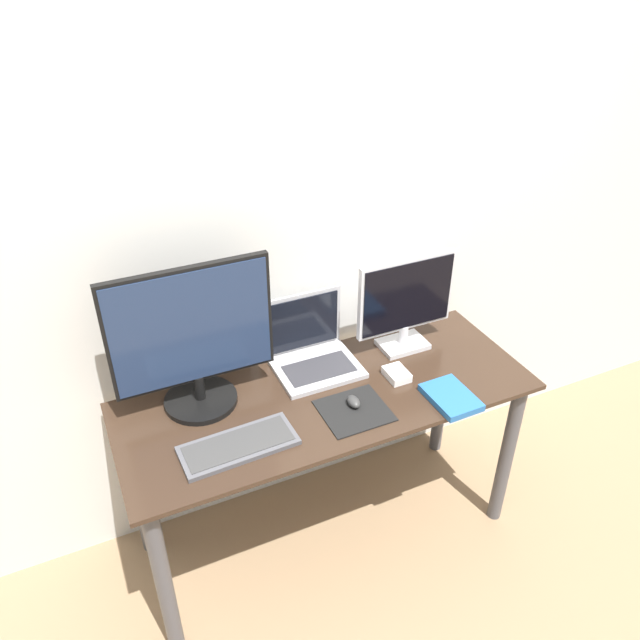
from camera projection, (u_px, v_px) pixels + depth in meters
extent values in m
plane|color=#8C7051|center=(358.00, 585.00, 2.39)|extent=(12.00, 12.00, 0.00)
cube|color=silver|center=(287.00, 222.00, 2.19)|extent=(7.00, 0.05, 2.50)
cube|color=#332319|center=(328.00, 396.00, 2.21)|extent=(1.48, 0.57, 0.02)
cylinder|color=#47474C|center=(164.00, 582.00, 2.00)|extent=(0.06, 0.06, 0.71)
cylinder|color=#47474C|center=(507.00, 454.00, 2.48)|extent=(0.06, 0.06, 0.71)
cylinder|color=#47474C|center=(137.00, 485.00, 2.34)|extent=(0.06, 0.06, 0.71)
cylinder|color=#47474C|center=(443.00, 389.00, 2.82)|extent=(0.06, 0.06, 0.71)
cylinder|color=black|center=(201.00, 400.00, 2.17)|extent=(0.25, 0.25, 0.02)
cylinder|color=black|center=(199.00, 387.00, 2.14)|extent=(0.04, 0.04, 0.09)
cube|color=black|center=(191.00, 326.00, 2.01)|extent=(0.54, 0.02, 0.43)
cube|color=#1E2D4C|center=(192.00, 328.00, 2.00)|extent=(0.52, 0.01, 0.40)
cube|color=silver|center=(403.00, 344.00, 2.45)|extent=(0.19, 0.13, 0.02)
cylinder|color=silver|center=(403.00, 334.00, 2.43)|extent=(0.04, 0.04, 0.08)
cube|color=silver|center=(406.00, 294.00, 2.34)|extent=(0.40, 0.02, 0.30)
cube|color=black|center=(408.00, 296.00, 2.32)|extent=(0.37, 0.01, 0.28)
cube|color=#ADADB2|center=(317.00, 368.00, 2.32)|extent=(0.31, 0.25, 0.02)
cube|color=#2D2D33|center=(319.00, 368.00, 2.30)|extent=(0.25, 0.14, 0.00)
cube|color=#ADADB2|center=(303.00, 321.00, 2.35)|extent=(0.31, 0.01, 0.24)
cube|color=black|center=(304.00, 323.00, 2.34)|extent=(0.28, 0.00, 0.21)
cube|color=#4C4C51|center=(239.00, 446.00, 1.98)|extent=(0.38, 0.17, 0.02)
cube|color=#383838|center=(238.00, 443.00, 1.98)|extent=(0.35, 0.14, 0.00)
cube|color=black|center=(354.00, 411.00, 2.13)|extent=(0.23, 0.21, 0.00)
ellipsoid|color=#333333|center=(354.00, 402.00, 2.14)|extent=(0.04, 0.06, 0.03)
cube|color=#235B9E|center=(451.00, 397.00, 2.18)|extent=(0.15, 0.20, 0.02)
cube|color=white|center=(451.00, 397.00, 2.18)|extent=(0.14, 0.19, 0.02)
cube|color=white|center=(397.00, 374.00, 2.28)|extent=(0.08, 0.10, 0.03)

